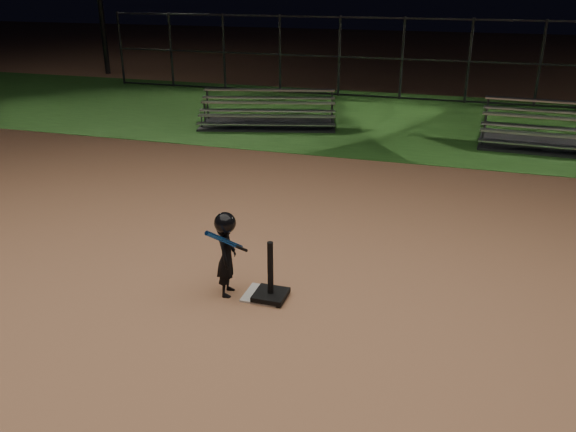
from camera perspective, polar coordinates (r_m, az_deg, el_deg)
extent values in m
plane|color=#B17550|center=(7.08, -2.42, -7.82)|extent=(80.00, 80.00, 0.00)
cube|color=#23521A|center=(16.28, 9.55, 9.38)|extent=(60.00, 8.00, 0.01)
cube|color=beige|center=(7.07, -2.42, -7.74)|extent=(0.45, 0.45, 0.02)
cube|color=black|center=(6.98, -1.71, -7.74)|extent=(0.38, 0.38, 0.06)
cylinder|color=black|center=(6.81, -1.74, -5.11)|extent=(0.07, 0.07, 0.66)
imported|color=black|center=(6.93, -6.06, -4.15)|extent=(0.28, 0.38, 0.95)
sphere|color=black|center=(6.75, -6.21, -0.68)|extent=(0.26, 0.26, 0.26)
cylinder|color=blue|center=(6.66, -6.27, -2.41)|extent=(0.26, 0.55, 0.42)
cylinder|color=black|center=(6.76, -4.57, -3.21)|extent=(0.10, 0.19, 0.14)
cube|color=#B9B9BE|center=(14.87, -2.12, 9.80)|extent=(3.41, 1.07, 0.03)
cube|color=#B9B9BE|center=(14.67, -2.19, 9.00)|extent=(3.41, 1.07, 0.03)
cube|color=#B9B9BE|center=(15.28, -1.98, 11.07)|extent=(3.41, 1.07, 0.03)
cube|color=#B9B9BE|center=(15.08, -2.05, 10.31)|extent=(3.41, 1.07, 0.03)
cube|color=#B9B9BE|center=(15.71, -1.85, 12.28)|extent=(3.41, 1.07, 0.03)
cube|color=#B9B9BE|center=(15.50, -1.91, 11.56)|extent=(3.41, 1.07, 0.03)
cube|color=#38383D|center=(15.40, -1.95, 9.02)|extent=(3.78, 2.51, 0.05)
cube|color=silver|center=(14.08, 26.24, 6.99)|extent=(3.88, 0.43, 0.04)
cube|color=silver|center=(13.86, 26.20, 6.03)|extent=(3.88, 0.43, 0.03)
cube|color=silver|center=(14.54, 26.26, 8.52)|extent=(3.88, 0.43, 0.04)
cube|color=silver|center=(14.31, 26.22, 7.61)|extent=(3.88, 0.43, 0.03)
cube|color=silver|center=(15.01, 26.28, 9.95)|extent=(3.88, 0.43, 0.04)
cube|color=silver|center=(14.77, 26.25, 9.10)|extent=(3.88, 0.43, 0.03)
cube|color=#38383D|center=(14.68, 25.85, 6.15)|extent=(3.97, 2.09, 0.06)
cube|color=#38383D|center=(19.19, 10.89, 11.35)|extent=(20.00, 0.05, 0.05)
cube|color=#38383D|center=(19.01, 11.16, 14.90)|extent=(20.00, 0.05, 0.05)
cube|color=#38383D|center=(18.91, 11.44, 18.50)|extent=(20.00, 0.05, 0.05)
cylinder|color=#38383D|center=(22.44, -16.10, 15.53)|extent=(0.08, 0.08, 2.50)
cylinder|color=#38383D|center=(20.18, -3.60, 15.66)|extent=(0.08, 0.08, 2.50)
cylinder|color=#38383D|center=(19.01, 11.16, 14.90)|extent=(0.08, 0.08, 2.50)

